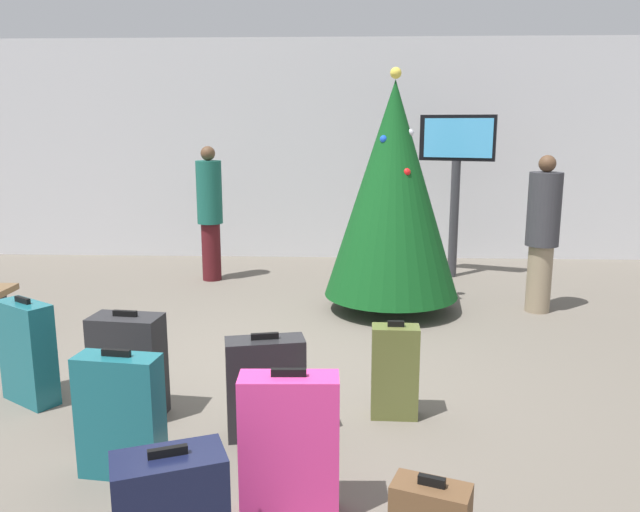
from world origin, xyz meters
TOP-DOWN VIEW (x-y plane):
  - ground_plane at (0.00, 0.00)m, footprint 16.00×16.00m
  - back_wall at (0.00, 4.90)m, footprint 16.00×0.20m
  - holiday_tree at (1.21, 1.97)m, footprint 1.46×1.46m
  - flight_info_kiosk at (2.14, 3.60)m, footprint 0.95×0.38m
  - traveller_0 at (-1.06, 3.28)m, footprint 0.41×0.41m
  - traveller_1 at (2.82, 2.00)m, footprint 0.49×0.49m
  - suitcase_0 at (-0.80, -0.71)m, footprint 0.51×0.32m
  - suitcase_1 at (0.42, -1.82)m, footprint 0.52×0.22m
  - suitcase_3 at (1.05, -0.65)m, footprint 0.33×0.18m
  - suitcase_5 at (-0.59, -1.47)m, footprint 0.50×0.25m
  - suitcase_6 at (0.19, -0.96)m, footprint 0.54×0.32m
  - suitcase_7 at (-1.62, -0.51)m, footprint 0.50×0.42m

SIDE VIEW (x-z plane):
  - ground_plane at x=0.00m, z-range 0.00..0.00m
  - suitcase_3 at x=1.05m, z-range -0.02..0.68m
  - suitcase_6 at x=0.19m, z-range -0.02..0.69m
  - suitcase_0 at x=-0.80m, z-range -0.02..0.75m
  - suitcase_5 at x=-0.59m, z-range -0.02..0.75m
  - suitcase_7 at x=-1.62m, z-range -0.02..0.78m
  - suitcase_1 at x=0.42m, z-range -0.02..0.79m
  - traveller_1 at x=2.82m, z-range 0.04..1.75m
  - traveller_0 at x=-1.06m, z-range 0.05..1.80m
  - holiday_tree at x=1.21m, z-range 0.03..2.63m
  - flight_info_kiosk at x=2.14m, z-range 0.45..2.60m
  - back_wall at x=0.00m, z-range 0.00..3.27m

